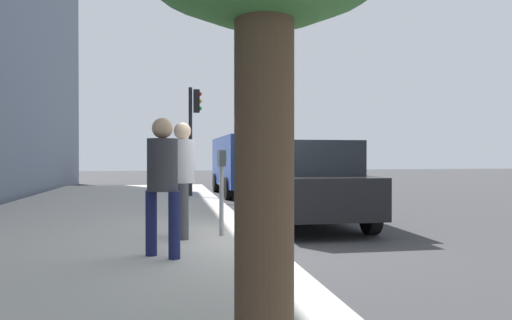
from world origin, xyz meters
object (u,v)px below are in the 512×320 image
object	(u,v)px
pedestrian_at_meter	(182,169)
parked_sedan_near	(306,183)
parked_van_far	(247,162)
pedestrian_bystander	(162,174)
parking_meter	(221,174)
traffic_signal	(194,123)

from	to	relation	value
pedestrian_at_meter	parked_sedan_near	distance (m)	3.31
parked_sedan_near	parked_van_far	size ratio (longest dim) A/B	0.85
pedestrian_at_meter	pedestrian_bystander	world-z (taller)	pedestrian_at_meter
parking_meter	pedestrian_at_meter	xyz separation A→B (m)	(-0.04, 0.64, 0.10)
pedestrian_at_meter	parked_sedan_near	size ratio (longest dim) A/B	0.42
parking_meter	pedestrian_bystander	world-z (taller)	pedestrian_bystander
pedestrian_bystander	parked_sedan_near	size ratio (longest dim) A/B	0.41
pedestrian_at_meter	pedestrian_bystander	bearing A→B (deg)	-106.39
pedestrian_bystander	parked_sedan_near	xyz separation A→B (m)	(3.32, -2.97, -0.33)
pedestrian_at_meter	parked_sedan_near	bearing A→B (deg)	31.32
parked_sedan_near	traffic_signal	xyz separation A→B (m)	(5.88, 2.07, 1.68)
pedestrian_bystander	pedestrian_at_meter	bearing A→B (deg)	29.29
traffic_signal	parked_van_far	bearing A→B (deg)	-51.76
pedestrian_bystander	parked_sedan_near	distance (m)	4.47
pedestrian_at_meter	pedestrian_bystander	size ratio (longest dim) A/B	1.03
parked_van_far	traffic_signal	size ratio (longest dim) A/B	1.45
parking_meter	traffic_signal	bearing A→B (deg)	0.29
parking_meter	parked_van_far	world-z (taller)	parked_van_far
parking_meter	parked_sedan_near	world-z (taller)	parked_sedan_near
parked_sedan_near	traffic_signal	distance (m)	6.46
pedestrian_bystander	traffic_signal	bearing A→B (deg)	35.70
parking_meter	pedestrian_bystander	size ratio (longest dim) A/B	0.78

